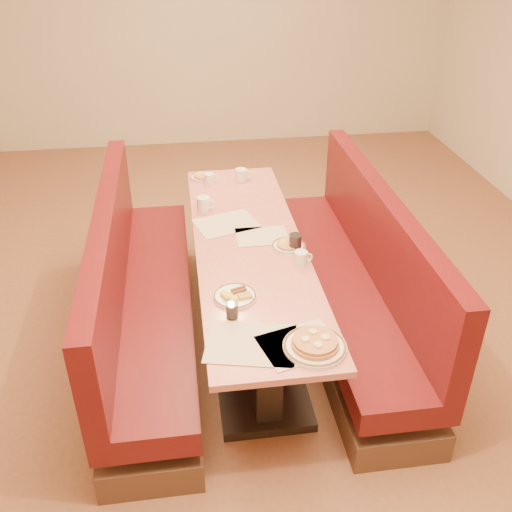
{
  "coord_description": "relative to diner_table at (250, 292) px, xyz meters",
  "views": [
    {
      "loc": [
        -0.4,
        -3.16,
        2.61
      ],
      "look_at": [
        0.0,
        -0.31,
        0.85
      ],
      "focal_mm": 40.0,
      "sensor_mm": 36.0,
      "label": 1
    }
  ],
  "objects": [
    {
      "name": "diner_table",
      "position": [
        0.0,
        0.0,
        0.0
      ],
      "size": [
        0.7,
        2.5,
        0.75
      ],
      "color": "black",
      "rests_on": "ground"
    },
    {
      "name": "coffee_mug_b",
      "position": [
        -0.26,
        0.53,
        0.43
      ],
      "size": [
        0.13,
        0.1,
        0.1
      ],
      "rotation": [
        0.0,
        0.0,
        -0.32
      ],
      "color": "white",
      "rests_on": "diner_table"
    },
    {
      "name": "booth_right",
      "position": [
        0.73,
        0.0,
        -0.01
      ],
      "size": [
        0.55,
        2.5,
        1.05
      ],
      "color": "#4C3326",
      "rests_on": "ground"
    },
    {
      "name": "coffee_mug_c",
      "position": [
        0.07,
        1.01,
        0.43
      ],
      "size": [
        0.13,
        0.09,
        0.1
      ],
      "rotation": [
        0.0,
        0.0,
        0.06
      ],
      "color": "white",
      "rests_on": "diner_table"
    },
    {
      "name": "room_envelope",
      "position": [
        0.0,
        0.0,
        1.56
      ],
      "size": [
        6.04,
        8.04,
        2.82
      ],
      "color": "beige",
      "rests_on": "ground"
    },
    {
      "name": "placemat_near_right",
      "position": [
        0.12,
        -1.02,
        0.38
      ],
      "size": [
        0.45,
        0.38,
        0.0
      ],
      "primitive_type": "cube",
      "rotation": [
        0.0,
        0.0,
        0.27
      ],
      "color": "beige",
      "rests_on": "diner_table"
    },
    {
      "name": "placemat_near_left",
      "position": [
        -0.12,
        -0.98,
        0.38
      ],
      "size": [
        0.51,
        0.43,
        0.0
      ],
      "primitive_type": "cube",
      "rotation": [
        0.0,
        0.0,
        -0.23
      ],
      "color": "beige",
      "rests_on": "diner_table"
    },
    {
      "name": "ground",
      "position": [
        0.0,
        0.0,
        -0.37
      ],
      "size": [
        8.0,
        8.0,
        0.0
      ],
      "primitive_type": "plane",
      "color": "#9E6647",
      "rests_on": "ground"
    },
    {
      "name": "pancake_plate",
      "position": [
        0.19,
        -1.06,
        0.4
      ],
      "size": [
        0.32,
        0.32,
        0.07
      ],
      "rotation": [
        0.0,
        0.0,
        -0.43
      ],
      "color": "white",
      "rests_on": "diner_table"
    },
    {
      "name": "eggs_plate",
      "position": [
        -0.16,
        -0.58,
        0.39
      ],
      "size": [
        0.25,
        0.25,
        0.05
      ],
      "rotation": [
        0.0,
        0.0,
        0.17
      ],
      "color": "white",
      "rests_on": "diner_table"
    },
    {
      "name": "placemat_far_right",
      "position": [
        0.1,
        0.09,
        0.38
      ],
      "size": [
        0.34,
        0.26,
        0.0
      ],
      "primitive_type": "cube",
      "rotation": [
        0.0,
        0.0,
        -0.01
      ],
      "color": "beige",
      "rests_on": "diner_table"
    },
    {
      "name": "soda_tumbler_near",
      "position": [
        -0.19,
        -0.75,
        0.42
      ],
      "size": [
        0.06,
        0.06,
        0.09
      ],
      "color": "black",
      "rests_on": "diner_table"
    },
    {
      "name": "extra_plate_far",
      "position": [
        -0.23,
        1.1,
        0.39
      ],
      "size": [
        0.22,
        0.22,
        0.04
      ],
      "rotation": [
        0.0,
        0.0,
        -0.2
      ],
      "color": "white",
      "rests_on": "diner_table"
    },
    {
      "name": "coffee_mug_d",
      "position": [
        -0.18,
        0.99,
        0.42
      ],
      "size": [
        0.11,
        0.08,
        0.08
      ],
      "rotation": [
        0.0,
        0.0,
        0.36
      ],
      "color": "white",
      "rests_on": "diner_table"
    },
    {
      "name": "coffee_mug_a",
      "position": [
        0.28,
        -0.28,
        0.42
      ],
      "size": [
        0.12,
        0.08,
        0.09
      ],
      "rotation": [
        0.0,
        0.0,
        0.01
      ],
      "color": "white",
      "rests_on": "diner_table"
    },
    {
      "name": "soda_tumbler_mid",
      "position": [
        0.28,
        -0.11,
        0.43
      ],
      "size": [
        0.08,
        0.08,
        0.11
      ],
      "color": "black",
      "rests_on": "diner_table"
    },
    {
      "name": "extra_plate_mid",
      "position": [
        0.24,
        -0.07,
        0.39
      ],
      "size": [
        0.22,
        0.22,
        0.04
      ],
      "rotation": [
        0.0,
        0.0,
        0.26
      ],
      "color": "white",
      "rests_on": "diner_table"
    },
    {
      "name": "placemat_far_left",
      "position": [
        -0.12,
        0.3,
        0.38
      ],
      "size": [
        0.48,
        0.41,
        0.0
      ],
      "primitive_type": "cube",
      "rotation": [
        0.0,
        0.0,
        0.29
      ],
      "color": "beige",
      "rests_on": "diner_table"
    },
    {
      "name": "booth_left",
      "position": [
        -0.73,
        0.0,
        -0.01
      ],
      "size": [
        0.55,
        2.5,
        1.05
      ],
      "color": "#4C3326",
      "rests_on": "ground"
    }
  ]
}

